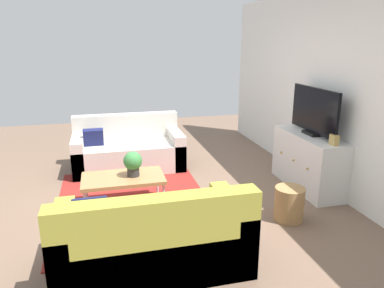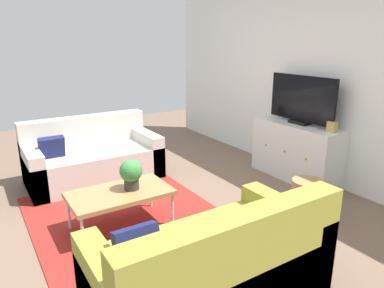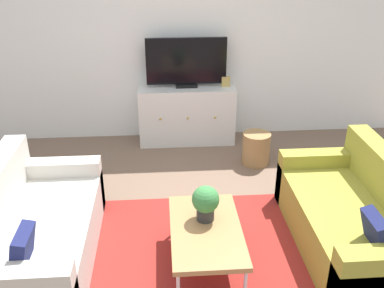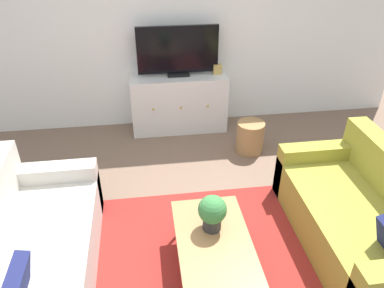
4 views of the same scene
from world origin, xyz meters
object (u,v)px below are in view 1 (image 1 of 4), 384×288
object	(u,v)px
potted_plant	(133,163)
tv_console	(308,161)
couch_left_side	(128,150)
mantel_clock	(334,140)
coffee_table	(123,179)
flat_screen_tv	(314,112)
wicker_basket	(289,204)
couch_right_side	(153,243)

from	to	relation	value
potted_plant	tv_console	size ratio (longest dim) A/B	0.25
couch_left_side	potted_plant	bearing A→B (deg)	-1.58
potted_plant	mantel_clock	size ratio (longest dim) A/B	2.39
coffee_table	potted_plant	xyz separation A→B (m)	(0.01, 0.13, 0.20)
tv_console	flat_screen_tv	bearing A→B (deg)	90.00
coffee_table	wicker_basket	xyz separation A→B (m)	(0.81, 1.82, -0.17)
potted_plant	tv_console	bearing A→B (deg)	90.15
coffee_table	tv_console	distance (m)	2.54
couch_left_side	couch_right_side	size ratio (longest dim) A/B	1.00
couch_right_side	mantel_clock	size ratio (longest dim) A/B	13.16
couch_right_side	potted_plant	distance (m)	1.41
couch_right_side	coffee_table	bearing A→B (deg)	-173.09
couch_left_side	coffee_table	size ratio (longest dim) A/B	1.72
potted_plant	mantel_clock	xyz separation A→B (m)	(0.51, 2.42, 0.26)
flat_screen_tv	mantel_clock	xyz separation A→B (m)	(0.51, -0.02, -0.26)
potted_plant	wicker_basket	bearing A→B (deg)	64.67
potted_plant	flat_screen_tv	world-z (taller)	flat_screen_tv
couch_left_side	flat_screen_tv	bearing A→B (deg)	58.17
couch_left_side	tv_console	world-z (taller)	couch_left_side
mantel_clock	wicker_basket	bearing A→B (deg)	-67.65
tv_console	mantel_clock	world-z (taller)	mantel_clock
couch_right_side	potted_plant	world-z (taller)	couch_right_side
couch_left_side	potted_plant	world-z (taller)	couch_left_side
couch_left_side	mantel_clock	bearing A→B (deg)	49.88
couch_right_side	mantel_clock	bearing A→B (deg)	110.15
potted_plant	tv_console	distance (m)	2.42
mantel_clock	wicker_basket	xyz separation A→B (m)	(0.30, -0.72, -0.64)
couch_right_side	tv_console	size ratio (longest dim) A/B	1.35
couch_right_side	flat_screen_tv	xyz separation A→B (m)	(-1.39, 2.39, 0.81)
mantel_clock	potted_plant	bearing A→B (deg)	-101.88
couch_left_side	wicker_basket	world-z (taller)	couch_left_side
potted_plant	flat_screen_tv	bearing A→B (deg)	90.14
mantel_clock	tv_console	bearing A→B (deg)	-180.00
potted_plant	flat_screen_tv	distance (m)	2.49
couch_left_side	tv_console	bearing A→B (deg)	57.95
tv_console	mantel_clock	distance (m)	0.68
coffee_table	potted_plant	bearing A→B (deg)	86.88
couch_left_side	mantel_clock	world-z (taller)	mantel_clock
mantel_clock	couch_left_side	bearing A→B (deg)	-130.12
couch_right_side	mantel_clock	world-z (taller)	mantel_clock
tv_console	couch_right_side	bearing A→B (deg)	-59.74
couch_left_side	wicker_basket	distance (m)	2.83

